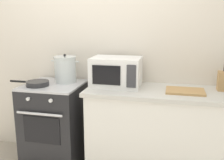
% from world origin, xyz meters
% --- Properties ---
extents(back_wall, '(4.40, 0.10, 2.50)m').
position_xyz_m(back_wall, '(0.30, 0.97, 1.25)').
color(back_wall, silver).
rests_on(back_wall, ground_plane).
extents(lower_cabinet_right, '(1.64, 0.56, 0.88)m').
position_xyz_m(lower_cabinet_right, '(0.90, 0.62, 0.44)').
color(lower_cabinet_right, white).
rests_on(lower_cabinet_right, ground_plane).
extents(countertop_right, '(1.70, 0.60, 0.04)m').
position_xyz_m(countertop_right, '(0.90, 0.62, 0.90)').
color(countertop_right, beige).
rests_on(countertop_right, lower_cabinet_right).
extents(stove, '(0.60, 0.64, 0.92)m').
position_xyz_m(stove, '(-0.35, 0.60, 0.46)').
color(stove, black).
rests_on(stove, ground_plane).
extents(stock_pot, '(0.32, 0.24, 0.31)m').
position_xyz_m(stock_pot, '(-0.26, 0.72, 1.06)').
color(stock_pot, silver).
rests_on(stock_pot, stove).
extents(frying_pan, '(0.44, 0.24, 0.05)m').
position_xyz_m(frying_pan, '(-0.48, 0.50, 0.95)').
color(frying_pan, '#28282B').
rests_on(frying_pan, stove).
extents(microwave, '(0.50, 0.37, 0.30)m').
position_xyz_m(microwave, '(0.33, 0.68, 1.07)').
color(microwave, white).
rests_on(microwave, countertop_right).
extents(cutting_board, '(0.36, 0.26, 0.02)m').
position_xyz_m(cutting_board, '(1.02, 0.60, 0.93)').
color(cutting_board, tan).
rests_on(cutting_board, countertop_right).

